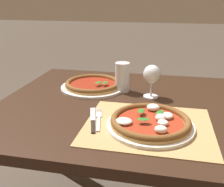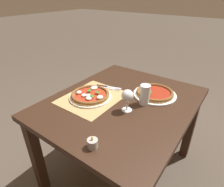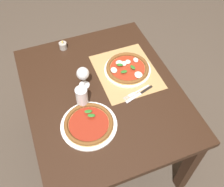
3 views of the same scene
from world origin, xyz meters
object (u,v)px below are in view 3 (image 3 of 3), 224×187
object	(u,v)px
pint_glass	(82,98)
knife	(139,94)
wine_glass	(83,74)
pizza_far	(89,124)
votive_candle	(63,46)
pizza_near	(127,68)
fork	(136,92)

from	to	relation	value
pint_glass	knife	distance (m)	0.36
knife	wine_glass	bearing A→B (deg)	56.44
pizza_far	wine_glass	world-z (taller)	wine_glass
votive_candle	pizza_far	bearing A→B (deg)	177.61
pint_glass	votive_candle	xyz separation A→B (m)	(0.54, -0.02, -0.05)
pint_glass	votive_candle	bearing A→B (deg)	-1.82
wine_glass	knife	world-z (taller)	wine_glass
pizza_near	wine_glass	world-z (taller)	wine_glass
pizza_far	pint_glass	distance (m)	0.16
pint_glass	fork	xyz separation A→B (m)	(-0.03, -0.34, -0.06)
fork	knife	size ratio (longest dim) A/B	0.94
pizza_near	pint_glass	distance (m)	0.40
pizza_far	fork	distance (m)	0.37
knife	votive_candle	xyz separation A→B (m)	(0.59, 0.34, 0.02)
pizza_near	votive_candle	world-z (taller)	votive_candle
knife	pint_glass	bearing A→B (deg)	81.51
pizza_far	wine_glass	xyz separation A→B (m)	(0.30, -0.07, 0.09)
wine_glass	votive_candle	world-z (taller)	wine_glass
fork	wine_glass	bearing A→B (deg)	58.30
wine_glass	pint_glass	xyz separation A→B (m)	(-0.15, 0.05, -0.04)
wine_glass	pizza_near	bearing A→B (deg)	-86.49
wine_glass	fork	size ratio (longest dim) A/B	0.78
pizza_far	votive_candle	xyz separation A→B (m)	(0.69, -0.03, 0.01)
fork	votive_candle	bearing A→B (deg)	29.64
knife	pizza_far	bearing A→B (deg)	105.68
pizza_near	fork	world-z (taller)	pizza_near
wine_glass	knife	distance (m)	0.37
pint_glass	fork	world-z (taller)	pint_glass
knife	votive_candle	world-z (taller)	votive_candle
wine_glass	pint_glass	bearing A→B (deg)	159.88
pizza_far	knife	world-z (taller)	pizza_far
pint_glass	knife	xyz separation A→B (m)	(-0.05, -0.35, -0.06)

